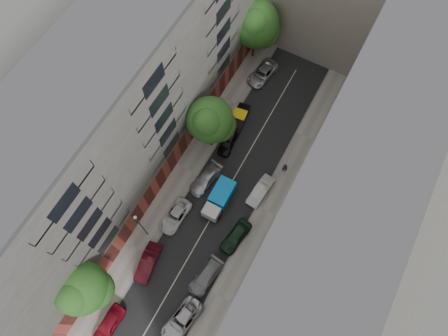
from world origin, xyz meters
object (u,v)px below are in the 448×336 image
Objects in this scene: car_left_5 at (239,118)px; tree_mid at (210,122)px; car_right_2 at (236,236)px; car_right_0 at (182,320)px; car_right_1 at (206,277)px; tarp_truck at (219,199)px; car_left_3 at (206,179)px; car_left_0 at (109,325)px; car_right_3 at (261,191)px; car_left_6 at (263,73)px; lamp_post at (140,224)px; car_left_1 at (148,263)px; pedestrian at (285,168)px; car_left_2 at (175,216)px; tree_far at (256,26)px; tree_near at (82,290)px; car_left_4 at (228,142)px.

car_left_5 is 0.49× the size of tree_mid.
car_right_2 reaches higher than car_left_5.
car_right_0 is 4.96m from car_right_1.
car_left_3 is at bearing 149.43° from tarp_truck.
tree_mid reaches higher than car_left_0.
car_right_3 is 0.48× the size of tree_mid.
lamp_post reaches higher than car_left_6.
pedestrian is (8.30, 17.17, 0.29)m from car_left_1.
car_left_1 is 1.06× the size of car_right_3.
car_left_6 reaches higher than car_right_1.
car_left_2 is (-3.51, -4.04, -0.63)m from tarp_truck.
car_left_6 is at bearing -41.82° from tree_far.
tarp_truck reaches higher than car_right_2.
car_left_0 is at bearing -99.87° from car_left_1.
lamp_post is at bearing -93.76° from tree_mid.
car_right_0 is at bearing 13.04° from tree_near.
car_right_3 is 2.40× the size of pedestrian.
car_left_4 is at bearing 155.53° from car_right_3.
car_right_0 is at bearing -36.35° from car_left_1.
car_left_0 is 24.41m from car_left_4.
tree_near reaches higher than tarp_truck.
car_left_5 is 7.62m from car_left_6.
car_left_4 is (-2.71, 7.16, -0.59)m from tarp_truck.
tree_far reaches higher than tarp_truck.
car_left_4 is 0.44× the size of tree_far.
tarp_truck is at bearing 53.95° from lamp_post.
car_left_3 reaches higher than car_left_2.
tree_far is at bearing 147.06° from car_left_6.
car_left_1 is 11.54m from car_left_3.
car_right_0 is 21.30m from tree_mid.
car_left_2 is at bearing 153.99° from car_right_1.
car_right_3 reaches higher than car_left_2.
tarp_truck is 1.00× the size of car_left_6.
car_left_2 is at bearing -162.19° from car_right_2.
lamp_post is at bearing -179.53° from car_right_1.
pedestrian is at bearing 54.82° from tarp_truck.
car_right_1 is 0.66× the size of lamp_post.
pedestrian is at bearing 63.68° from tree_near.
car_left_1 is at bearing -98.43° from car_left_5.
car_left_2 is 0.92× the size of car_left_6.
car_right_0 reaches higher than car_left_2.
car_left_1 is 0.99× the size of car_left_2.
car_left_5 is 8.72m from pedestrian.
car_left_0 reaches higher than car_right_1.
car_right_2 is at bearing -47.69° from tree_mid.
tarp_truck reaches higher than pedestrian.
car_left_3 is 7.16m from tree_mid.
car_right_2 is at bearing -71.24° from car_left_5.
tarp_truck is at bearing 150.71° from car_right_2.
car_right_2 is at bearing -67.43° from tree_far.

